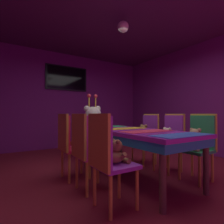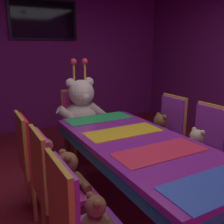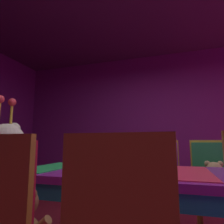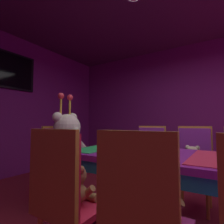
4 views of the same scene
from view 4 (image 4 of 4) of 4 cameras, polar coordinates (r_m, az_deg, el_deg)
The scene contains 13 objects.
wall_right at distance 4.31m, azimuth 27.24°, elevation 1.75°, with size 0.12×6.40×2.80m, color #721E72.
banquet_table at distance 1.76m, azimuth 19.79°, elevation -15.52°, with size 0.90×2.02×0.75m.
chair_left_1 at distance 1.02m, azimuth 9.13°, elevation -28.16°, with size 0.42×0.41×0.98m.
teddy_left_1 at distance 1.14m, azimuth 12.37°, elevation -25.19°, with size 0.27×0.35×0.33m.
chair_left_2 at distance 1.29m, azimuth -15.66°, elevation -22.67°, with size 0.42×0.41×0.98m.
teddy_left_2 at distance 1.39m, azimuth -10.94°, elevation -22.26°, with size 0.22×0.29×0.27m.
chair_right_1 at distance 2.57m, azimuth 24.67°, elevation -12.84°, with size 0.42×0.41×0.98m.
teddy_right_1 at distance 2.43m, azimuth 24.19°, elevation -13.68°, with size 0.24×0.31×0.29m.
chair_right_2 at distance 2.71m, azimuth 12.09°, elevation -12.61°, with size 0.42×0.41×0.98m.
teddy_right_2 at distance 2.58m, azimuth 10.92°, elevation -13.12°, with size 0.26×0.34×0.32m.
throne_chair at distance 2.59m, azimuth -16.71°, elevation -12.94°, with size 0.41×0.42×0.98m.
king_teddy_bear at distance 2.44m, azimuth -13.95°, elevation -9.56°, with size 0.75×0.58×0.96m.
wall_tv at distance 4.01m, azimuth -31.36°, elevation 11.71°, with size 1.24×0.06×0.72m.
Camera 4 is at (-1.68, -0.39, 1.02)m, focal length 28.82 mm.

